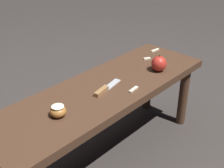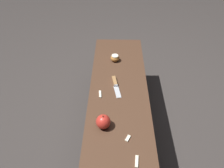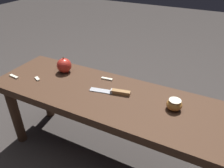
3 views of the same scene
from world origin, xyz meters
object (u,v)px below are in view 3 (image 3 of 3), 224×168
Objects in this scene: wooden_bench at (110,105)px; apple_cut at (174,104)px; knife at (115,92)px; apple_whole at (64,65)px.

apple_cut reaches higher than wooden_bench.
apple_cut reaches higher than knife.
wooden_bench is 13.40× the size of apple_whole.
apple_whole reaches higher than wooden_bench.
knife is at bearing 1.09° from apple_cut.
knife reaches higher than wooden_bench.
apple_whole reaches higher than knife.
wooden_bench is 0.08m from knife.
knife is at bearing -128.34° from wooden_bench.
knife is at bearing 169.68° from apple_whole.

